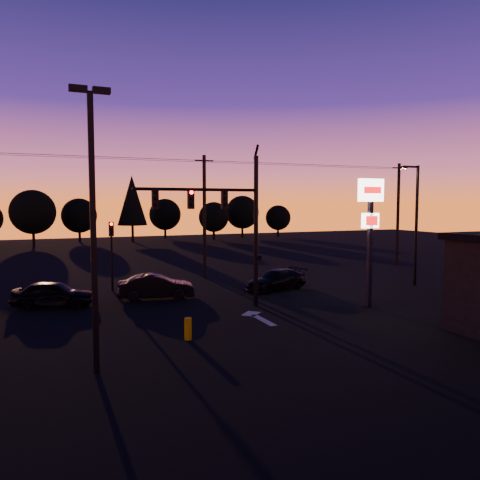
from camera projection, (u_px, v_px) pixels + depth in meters
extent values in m
plane|color=black|center=(263.00, 326.00, 20.94)|extent=(120.00, 120.00, 0.00)
cube|color=beige|center=(263.00, 320.00, 22.06)|extent=(0.35, 2.20, 0.01)
cube|color=beige|center=(251.00, 314.00, 23.34)|extent=(1.20, 1.20, 0.01)
cylinder|color=black|center=(256.00, 232.00, 24.89)|extent=(0.24, 0.24, 8.00)
cylinder|color=black|center=(256.00, 152.00, 24.56)|extent=(0.14, 0.52, 0.76)
cylinder|color=black|center=(197.00, 190.00, 23.44)|extent=(6.50, 0.16, 0.16)
cube|color=black|center=(224.00, 200.00, 24.05)|extent=(0.32, 0.22, 0.95)
sphere|color=black|center=(225.00, 193.00, 23.90)|extent=(0.18, 0.18, 0.18)
sphere|color=black|center=(225.00, 199.00, 23.93)|extent=(0.18, 0.18, 0.18)
sphere|color=black|center=(225.00, 204.00, 23.95)|extent=(0.18, 0.18, 0.18)
cube|color=black|center=(191.00, 200.00, 23.35)|extent=(0.32, 0.22, 0.95)
sphere|color=#FF0705|center=(192.00, 192.00, 23.20)|extent=(0.18, 0.18, 0.18)
sphere|color=black|center=(192.00, 198.00, 23.22)|extent=(0.18, 0.18, 0.18)
sphere|color=black|center=(192.00, 205.00, 23.25)|extent=(0.18, 0.18, 0.18)
cube|color=black|center=(155.00, 199.00, 22.64)|extent=(0.32, 0.22, 0.95)
sphere|color=black|center=(156.00, 192.00, 22.50)|extent=(0.18, 0.18, 0.18)
sphere|color=black|center=(156.00, 198.00, 22.52)|extent=(0.18, 0.18, 0.18)
sphere|color=black|center=(156.00, 205.00, 22.54)|extent=(0.18, 0.18, 0.18)
cube|color=black|center=(259.00, 258.00, 25.07)|extent=(0.22, 0.18, 0.28)
cylinder|color=black|center=(112.00, 262.00, 29.40)|extent=(0.14, 0.14, 3.60)
cube|color=black|center=(111.00, 229.00, 29.23)|extent=(0.30, 0.20, 0.90)
sphere|color=#FF0705|center=(111.00, 224.00, 29.10)|extent=(0.18, 0.18, 0.18)
sphere|color=black|center=(111.00, 229.00, 29.12)|extent=(0.18, 0.18, 0.18)
sphere|color=black|center=(112.00, 233.00, 29.14)|extent=(0.18, 0.18, 0.18)
cube|color=black|center=(93.00, 235.00, 14.91)|extent=(0.18, 0.18, 9.00)
cube|color=black|center=(78.00, 88.00, 14.42)|extent=(0.55, 0.30, 0.18)
cube|color=black|center=(101.00, 91.00, 14.69)|extent=(0.55, 0.30, 0.18)
cube|color=black|center=(370.00, 247.00, 24.80)|extent=(0.22, 0.22, 6.40)
cube|color=white|center=(371.00, 190.00, 24.57)|extent=(1.50, 0.25, 1.20)
cube|color=red|center=(373.00, 190.00, 24.44)|extent=(1.10, 0.02, 0.35)
cube|color=white|center=(370.00, 221.00, 24.69)|extent=(1.00, 0.22, 0.80)
cube|color=red|center=(372.00, 221.00, 24.57)|extent=(0.75, 0.02, 0.50)
cylinder|color=black|center=(416.00, 226.00, 31.14)|extent=(0.20, 0.20, 8.00)
cylinder|color=black|center=(411.00, 167.00, 30.60)|extent=(1.20, 0.14, 0.14)
cube|color=black|center=(404.00, 167.00, 30.37)|extent=(0.50, 0.22, 0.14)
plane|color=#FFB759|center=(404.00, 168.00, 30.38)|extent=(0.35, 0.35, 0.00)
cylinder|color=black|center=(204.00, 217.00, 34.21)|extent=(0.26, 0.26, 9.00)
cube|color=black|center=(204.00, 161.00, 33.89)|extent=(1.40, 0.10, 0.10)
cylinder|color=black|center=(398.00, 215.00, 41.24)|extent=(0.26, 0.26, 9.00)
cube|color=black|center=(399.00, 168.00, 40.92)|extent=(1.40, 0.10, 0.10)
cylinder|color=black|center=(73.00, 156.00, 29.83)|extent=(18.00, 0.02, 0.02)
cylinder|color=black|center=(73.00, 156.00, 30.38)|extent=(18.00, 0.02, 0.02)
cylinder|color=black|center=(72.00, 157.00, 30.93)|extent=(18.00, 0.02, 0.02)
cylinder|color=black|center=(315.00, 165.00, 36.86)|extent=(18.00, 0.02, 0.02)
cylinder|color=black|center=(311.00, 165.00, 37.41)|extent=(18.00, 0.02, 0.02)
cylinder|color=black|center=(307.00, 166.00, 37.96)|extent=(18.00, 0.02, 0.02)
cube|color=black|center=(476.00, 294.00, 21.16)|extent=(2.20, 0.05, 1.60)
cylinder|color=#CAB200|center=(188.00, 329.00, 18.90)|extent=(0.30, 0.30, 0.89)
cylinder|color=black|center=(34.00, 239.00, 61.00)|extent=(0.36, 0.36, 1.75)
sphere|color=black|center=(33.00, 212.00, 60.72)|extent=(5.77, 5.78, 5.78)
cylinder|color=black|center=(80.00, 237.00, 67.02)|extent=(0.36, 0.36, 1.50)
sphere|color=black|center=(79.00, 216.00, 66.78)|extent=(4.95, 4.95, 4.95)
cylinder|color=black|center=(133.00, 233.00, 66.97)|extent=(0.36, 0.36, 2.38)
cone|color=black|center=(132.00, 200.00, 66.59)|extent=(4.18, 4.18, 7.12)
cylinder|color=black|center=(165.00, 233.00, 73.93)|extent=(0.36, 0.36, 1.50)
sphere|color=black|center=(165.00, 214.00, 73.69)|extent=(4.95, 4.95, 4.95)
cylinder|color=black|center=(214.00, 235.00, 70.78)|extent=(0.36, 0.36, 1.38)
sphere|color=black|center=(214.00, 217.00, 70.56)|extent=(4.54, 4.54, 4.54)
cylinder|color=black|center=(242.00, 232.00, 75.86)|extent=(0.36, 0.36, 1.62)
sphere|color=black|center=(242.00, 212.00, 75.61)|extent=(5.36, 5.36, 5.36)
cylinder|color=black|center=(278.00, 233.00, 77.30)|extent=(0.36, 0.36, 1.25)
sphere|color=black|center=(278.00, 218.00, 77.11)|extent=(4.12, 4.12, 4.12)
imported|color=black|center=(53.00, 294.00, 24.79)|extent=(4.47, 2.91, 1.42)
imported|color=black|center=(156.00, 287.00, 26.94)|extent=(4.52, 2.32, 1.42)
imported|color=black|center=(276.00, 280.00, 29.86)|extent=(4.71, 2.99, 1.27)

